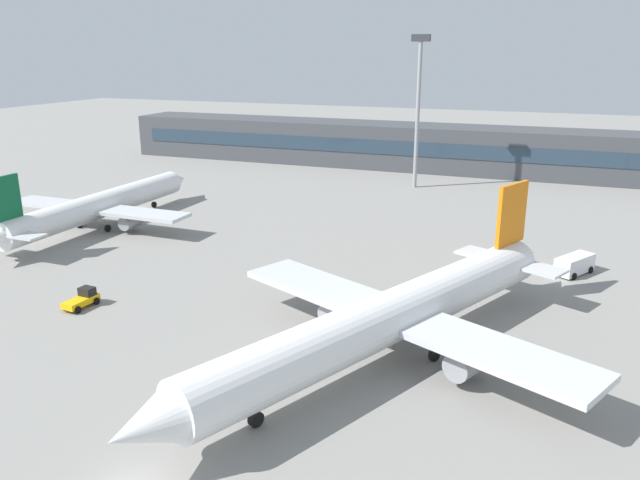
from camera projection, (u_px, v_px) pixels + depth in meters
ground_plane at (352, 269)px, 71.02m from camera, size 400.00×400.00×0.00m
terminal_building at (451, 149)px, 127.01m from camera, size 143.19×12.13×9.00m
airplane_near at (388, 318)px, 49.37m from camera, size 32.06×44.47×11.71m
airplane_mid at (102, 205)px, 87.35m from camera, size 28.17×40.52×10.02m
baggage_tug_yellow at (83, 299)px, 60.39m from camera, size 2.04×3.71×1.75m
service_van_white at (575, 264)px, 69.14m from camera, size 4.37×5.49×2.08m
floodlight_tower_west at (418, 101)px, 108.54m from camera, size 3.20×0.80×26.32m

